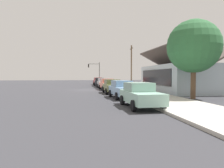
{
  "coord_description": "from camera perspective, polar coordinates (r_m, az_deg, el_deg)",
  "views": [
    {
      "loc": [
        29.37,
        -1.01,
        2.07
      ],
      "look_at": [
        0.68,
        3.42,
        0.84
      ],
      "focal_mm": 33.21,
      "sensor_mm": 36.0,
      "label": 1
    }
  ],
  "objects": [
    {
      "name": "fire_hydrant_red",
      "position": [
        34.37,
        -0.05,
        -0.21
      ],
      "size": [
        0.22,
        0.22,
        0.71
      ],
      "color": "red",
      "rests_on": "sidewalk_curb"
    },
    {
      "name": "car_coral",
      "position": [
        29.34,
        -1.32,
        -0.04
      ],
      "size": [
        4.54,
        2.15,
        1.59
      ],
      "rotation": [
        0.0,
        0.0,
        0.04
      ],
      "color": "#EA8C75",
      "rests_on": "ground"
    },
    {
      "name": "car_cherry",
      "position": [
        45.36,
        -3.89,
        0.82
      ],
      "size": [
        4.69,
        2.02,
        1.59
      ],
      "rotation": [
        0.0,
        0.0,
        0.03
      ],
      "color": "red",
      "rests_on": "ground"
    },
    {
      "name": "car_seafoam",
      "position": [
        13.51,
        7.77,
        -2.93
      ],
      "size": [
        4.51,
        2.08,
        1.59
      ],
      "rotation": [
        0.0,
        0.0,
        0.03
      ],
      "color": "#9ED1BC",
      "rests_on": "ground"
    },
    {
      "name": "car_olive",
      "position": [
        23.84,
        0.13,
        -0.6
      ],
      "size": [
        4.47,
        2.04,
        1.59
      ],
      "rotation": [
        0.0,
        0.0,
        0.01
      ],
      "color": "olive",
      "rests_on": "ground"
    },
    {
      "name": "storefront_building",
      "position": [
        27.94,
        18.94,
        1.76
      ],
      "size": [
        12.51,
        7.79,
        5.44
      ],
      "color": "#ADBCC6",
      "rests_on": "ground"
    },
    {
      "name": "car_skyblue",
      "position": [
        18.77,
        2.93,
        -1.42
      ],
      "size": [
        4.48,
        2.18,
        1.59
      ],
      "rotation": [
        0.0,
        0.0,
        0.06
      ],
      "color": "#8CB7E0",
      "rests_on": "ground"
    },
    {
      "name": "car_charcoal",
      "position": [
        40.02,
        -3.45,
        0.61
      ],
      "size": [
        4.56,
        2.24,
        1.59
      ],
      "rotation": [
        0.0,
        0.0,
        -0.05
      ],
      "color": "#2D3035",
      "rests_on": "ground"
    },
    {
      "name": "shade_tree",
      "position": [
        19.62,
        21.59,
        9.58
      ],
      "size": [
        4.63,
        4.63,
        6.91
      ],
      "color": "brown",
      "rests_on": "ground"
    },
    {
      "name": "sidewalk_curb",
      "position": [
        30.17,
        3.9,
        -1.37
      ],
      "size": [
        60.0,
        4.2,
        0.16
      ],
      "primitive_type": "cube",
      "color": "beige",
      "rests_on": "ground"
    },
    {
      "name": "car_silver",
      "position": [
        34.56,
        -2.55,
        0.33
      ],
      "size": [
        4.81,
        2.01,
        1.59
      ],
      "rotation": [
        0.0,
        0.0,
        -0.03
      ],
      "color": "silver",
      "rests_on": "ground"
    },
    {
      "name": "utility_pole_wooden",
      "position": [
        37.82,
        5.35,
        5.22
      ],
      "size": [
        1.8,
        0.24,
        7.5
      ],
      "color": "brown",
      "rests_on": "ground"
    },
    {
      "name": "traffic_light_main",
      "position": [
        49.96,
        -4.71,
        4.04
      ],
      "size": [
        0.37,
        2.79,
        5.2
      ],
      "color": "#383833",
      "rests_on": "ground"
    },
    {
      "name": "ground_plane",
      "position": [
        29.46,
        -6.79,
        -1.63
      ],
      "size": [
        120.0,
        120.0,
        0.0
      ],
      "primitive_type": "plane",
      "color": "#38383D"
    }
  ]
}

